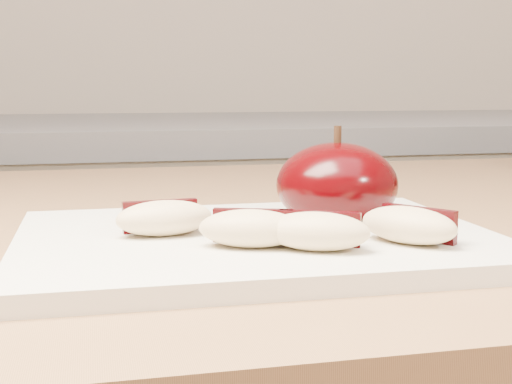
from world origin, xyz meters
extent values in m
cube|color=silver|center=(0.00, 1.20, 0.45)|extent=(2.40, 0.60, 0.90)
cube|color=slate|center=(0.00, 1.20, 0.92)|extent=(2.40, 0.62, 0.04)
cube|color=olive|center=(0.00, 0.50, 0.88)|extent=(1.64, 0.64, 0.04)
cube|color=beige|center=(-0.10, 0.36, 0.91)|extent=(0.29, 0.21, 0.01)
ellipsoid|color=black|center=(-0.03, 0.40, 0.93)|extent=(0.10, 0.10, 0.06)
cylinder|color=black|center=(-0.03, 0.40, 0.97)|extent=(0.01, 0.01, 0.01)
ellipsoid|color=#DABC8A|center=(-0.15, 0.36, 0.92)|extent=(0.06, 0.03, 0.02)
cube|color=black|center=(-0.15, 0.38, 0.92)|extent=(0.05, 0.01, 0.02)
ellipsoid|color=#DABC8A|center=(-0.11, 0.32, 0.92)|extent=(0.06, 0.05, 0.02)
cube|color=black|center=(-0.10, 0.33, 0.92)|extent=(0.05, 0.02, 0.02)
ellipsoid|color=#DABC8A|center=(-0.08, 0.31, 0.92)|extent=(0.06, 0.05, 0.02)
cube|color=black|center=(-0.07, 0.32, 0.92)|extent=(0.04, 0.02, 0.02)
ellipsoid|color=#DABC8A|center=(-0.02, 0.31, 0.92)|extent=(0.06, 0.06, 0.02)
cube|color=black|center=(-0.01, 0.32, 0.92)|extent=(0.03, 0.04, 0.02)
camera|label=1|loc=(-0.19, -0.06, 1.00)|focal=50.00mm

